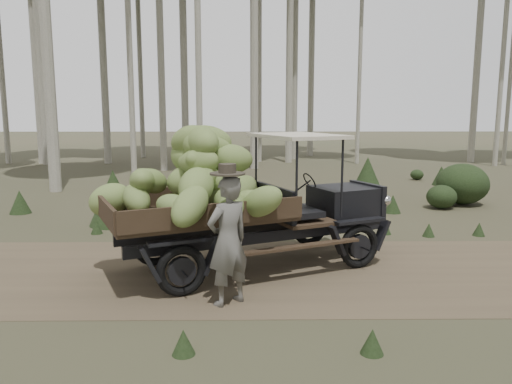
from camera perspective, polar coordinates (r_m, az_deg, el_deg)
ground at (r=9.01m, az=14.96°, el=-8.80°), size 120.00×120.00×0.00m
dirt_track at (r=9.01m, az=14.96°, el=-8.77°), size 70.00×4.00×0.01m
banana_truck at (r=8.38m, az=-3.89°, el=0.79°), size 5.45×3.68×2.61m
farmer at (r=7.06m, az=-3.23°, el=-5.41°), size 0.81×0.78×2.03m
undergrowth at (r=9.34m, az=21.40°, el=-4.88°), size 18.80×21.74×1.38m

